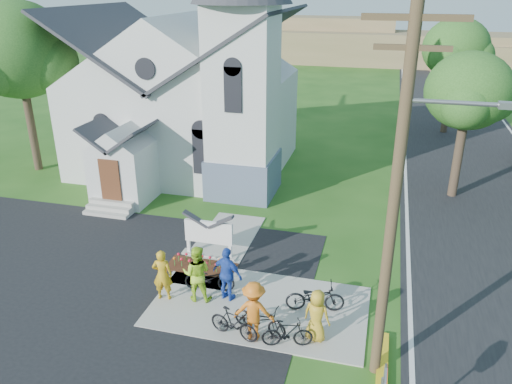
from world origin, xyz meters
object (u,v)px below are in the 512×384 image
(bike_0, at_px, (210,278))
(bike_3, at_px, (287,333))
(utility_pole, at_px, (398,189))
(cyclist_2, at_px, (227,274))
(cyclist_1, at_px, (197,273))
(cyclist_4, at_px, (317,315))
(bike_4, at_px, (315,297))
(cyclist_0, at_px, (162,275))
(bike_2, at_px, (260,319))
(church_sign, at_px, (209,233))
(bike_1, at_px, (234,323))
(cyclist_3, at_px, (254,311))

(bike_0, xyz_separation_m, bike_3, (3.16, -2.15, -0.01))
(bike_3, bearing_deg, utility_pole, -111.43)
(utility_pole, height_order, cyclist_2, utility_pole)
(cyclist_1, xyz_separation_m, cyclist_4, (4.12, -1.02, -0.15))
(cyclist_2, height_order, bike_4, cyclist_2)
(cyclist_4, bearing_deg, cyclist_2, -7.32)
(bike_0, bearing_deg, utility_pole, -122.24)
(cyclist_0, xyz_separation_m, bike_2, (3.55, -0.87, -0.44))
(bike_0, xyz_separation_m, cyclist_4, (3.91, -1.62, 0.37))
(church_sign, relative_size, cyclist_0, 1.21)
(bike_2, bearing_deg, bike_4, -28.76)
(bike_1, relative_size, cyclist_3, 0.86)
(cyclist_0, distance_m, bike_3, 4.68)
(church_sign, relative_size, cyclist_4, 1.32)
(bike_0, relative_size, cyclist_4, 1.05)
(cyclist_0, bearing_deg, bike_0, -158.08)
(bike_0, distance_m, bike_1, 2.65)
(church_sign, distance_m, cyclist_4, 6.11)
(cyclist_1, bearing_deg, bike_0, -118.37)
(cyclist_0, height_order, bike_1, cyclist_0)
(cyclist_1, bearing_deg, cyclist_3, 139.47)
(utility_pole, relative_size, cyclist_1, 5.09)
(bike_0, bearing_deg, cyclist_1, 151.59)
(cyclist_1, relative_size, bike_3, 1.31)
(bike_3, bearing_deg, cyclist_1, 50.37)
(bike_4, bearing_deg, cyclist_3, 126.95)
(church_sign, height_order, cyclist_1, cyclist_1)
(cyclist_4, bearing_deg, utility_pole, 170.07)
(cyclist_1, distance_m, bike_2, 2.74)
(church_sign, distance_m, cyclist_3, 5.18)
(cyclist_0, height_order, cyclist_3, cyclist_3)
(bike_0, relative_size, bike_4, 0.92)
(cyclist_0, relative_size, bike_0, 1.04)
(cyclist_4, relative_size, bike_4, 0.88)
(bike_0, relative_size, bike_1, 1.08)
(utility_pole, bearing_deg, cyclist_4, 155.40)
(bike_0, xyz_separation_m, cyclist_1, (-0.21, -0.60, 0.53))
(church_sign, xyz_separation_m, bike_3, (3.98, -4.40, -0.53))
(church_sign, relative_size, bike_3, 1.46)
(bike_4, bearing_deg, cyclist_4, 177.73)
(cyclist_0, height_order, cyclist_2, cyclist_2)
(bike_3, relative_size, bike_4, 0.79)
(cyclist_0, relative_size, cyclist_3, 0.96)
(bike_0, bearing_deg, cyclist_2, -123.43)
(cyclist_1, xyz_separation_m, bike_3, (3.37, -1.56, -0.53))
(church_sign, bearing_deg, cyclist_3, -55.45)
(bike_2, relative_size, bike_4, 0.94)
(cyclist_1, bearing_deg, cyclist_0, 4.07)
(bike_2, bearing_deg, utility_pole, -86.58)
(church_sign, xyz_separation_m, bike_1, (2.36, -4.40, -0.49))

